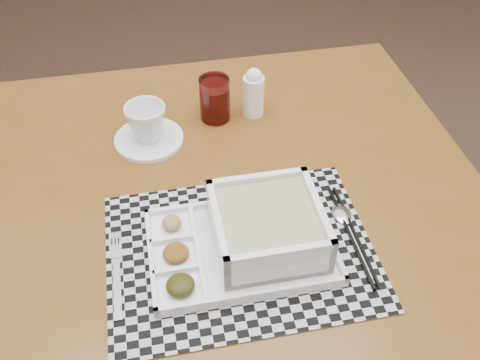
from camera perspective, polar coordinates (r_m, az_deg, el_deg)
The scene contains 11 objects.
floor at distance 1.90m, azimuth -9.68°, elevation -11.08°, with size 5.00×5.00×0.00m, color #311F18.
dining_table at distance 1.08m, azimuth -1.74°, elevation -5.96°, with size 1.07×1.07×0.79m.
placemat at distance 0.95m, azimuth 0.03°, elevation -7.55°, with size 0.47×0.35×0.00m, color #A7A8AF.
serving_tray at distance 0.93m, azimuth 1.97°, elevation -5.73°, with size 0.32×0.22×0.09m.
fork at distance 0.94m, azimuth -13.05°, elevation -9.46°, with size 0.02×0.19×0.00m.
spoon at distance 1.01m, azimuth 11.10°, elevation -4.14°, with size 0.04×0.18×0.01m.
chopsticks at distance 0.99m, azimuth 11.92°, elevation -5.73°, with size 0.02×0.24×0.01m.
saucer at distance 1.18m, azimuth -9.67°, elevation 4.30°, with size 0.15×0.15×0.01m, color white.
cup at distance 1.15m, azimuth -9.94°, elevation 6.05°, with size 0.09×0.09×0.08m, color white.
juice_glass at distance 1.21m, azimuth -2.71°, elevation 8.46°, with size 0.07×0.07×0.10m.
creamer_bottle at distance 1.21m, azimuth 1.45°, elevation 9.30°, with size 0.05×0.05×0.12m.
Camera 1 is at (0.09, -1.12, 1.54)m, focal length 40.00 mm.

